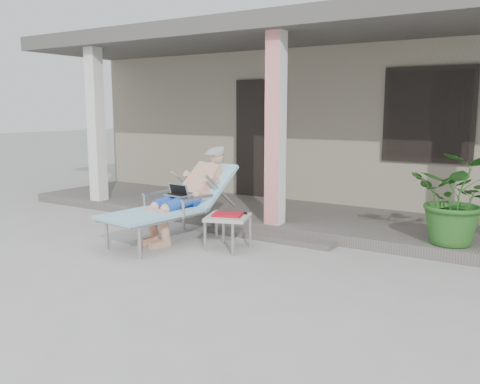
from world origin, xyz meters
The scene contains 8 objects.
ground centered at (0.00, 0.00, 0.00)m, with size 60.00×60.00×0.00m, color #9E9E99.
house centered at (0.00, 6.50, 1.67)m, with size 10.40×5.40×3.30m.
porch_deck centered at (0.00, 3.00, 0.07)m, with size 10.00×2.00×0.15m, color #605B56.
porch_overhang centered at (0.00, 2.95, 2.79)m, with size 10.00×2.30×2.85m.
porch_step centered at (0.00, 1.85, 0.04)m, with size 2.00×0.30×0.07m, color #605B56.
lounger centered at (-0.96, 1.27, 0.80)m, with size 1.01×2.05×1.30m.
side_table centered at (-0.13, 1.15, 0.39)m, with size 0.65×0.65×0.46m.
potted_palm centered at (2.34, 2.31, 0.70)m, with size 1.00×0.86×1.11m, color #26591E.
Camera 1 is at (3.28, -3.99, 1.74)m, focal length 38.00 mm.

